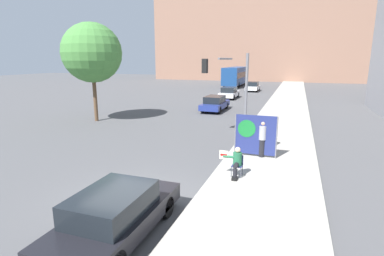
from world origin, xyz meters
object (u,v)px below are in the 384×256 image
Objects in this scene: car_on_road_midblock at (229,93)px; city_bus_on_road at (236,75)px; street_tree_near_curb at (92,53)px; car_on_road_distant at (253,86)px; car_on_road_nearest at (215,103)px; traffic_light_pole at (229,81)px; jogger_on_sidewalk at (262,139)px; protest_banner at (255,135)px; seated_protester at (236,161)px; parked_car_curbside at (116,214)px; pedestrian_behind at (268,132)px.

car_on_road_midblock is 0.39× the size of city_bus_on_road.
car_on_road_distant is at bearing 72.86° from street_tree_near_curb.
street_tree_near_curb reaches higher than car_on_road_midblock.
city_bus_on_road reaches higher than car_on_road_nearest.
traffic_light_pole reaches higher than city_bus_on_road.
street_tree_near_curb reaches higher than car_on_road_nearest.
protest_banner reaches higher than jogger_on_sidewalk.
car_on_road_distant is at bearing -116.56° from jogger_on_sidewalk.
seated_protester is 16.47m from car_on_road_nearest.
street_tree_near_curb is (-12.52, 8.08, 4.34)m from seated_protester.
traffic_light_pole is 0.66× the size of street_tree_near_curb.
car_on_road_distant is at bearing 98.29° from protest_banner.
seated_protester is at bearing -32.84° from street_tree_near_curb.
traffic_light_pole is at bearing 121.36° from seated_protester.
car_on_road_distant reaches higher than car_on_road_midblock.
car_on_road_midblock is at bearing 96.81° from parked_car_curbside.
pedestrian_behind is (0.12, 1.64, -0.02)m from jogger_on_sidewalk.
car_on_road_nearest reaches higher than parked_car_curbside.
jogger_on_sidewalk is at bearing 92.49° from seated_protester.
pedestrian_behind is 0.23× the size of street_tree_near_curb.
parked_car_curbside is 30.20m from car_on_road_midblock.
parked_car_curbside is 0.39× the size of city_bus_on_road.
pedestrian_behind is 1.77m from protest_banner.
car_on_road_distant is 28.15m from street_tree_near_curb.
car_on_road_distant is at bearing 112.74° from seated_protester.
city_bus_on_road reaches higher than car_on_road_midblock.
traffic_light_pole is at bearing -70.57° from car_on_road_nearest.
pedestrian_behind is 3.95m from traffic_light_pole.
protest_banner is at bearing -77.46° from city_bus_on_road.
protest_banner reaches higher than car_on_road_nearest.
jogger_on_sidewalk is 0.15× the size of city_bus_on_road.
parked_car_curbside is 1.06× the size of car_on_road_distant.
traffic_light_pole is at bearing 87.59° from parked_car_curbside.
city_bus_on_road is at bearing -112.43° from jogger_on_sidewalk.
protest_banner reaches higher than parked_car_curbside.
seated_protester is at bearing -74.26° from traffic_light_pole.
protest_banner is 4.65m from traffic_light_pole.
seated_protester is at bearing -93.50° from pedestrian_behind.
parked_car_curbside is 17.14m from street_tree_near_curb.
jogger_on_sidewalk is 0.41× the size of car_on_road_distant.
seated_protester is 43.32m from city_bus_on_road.
protest_banner is at bearing -81.71° from car_on_road_distant.
traffic_light_pole reaches higher than parked_car_curbside.
traffic_light_pole is 11.04m from street_tree_near_curb.
traffic_light_pole is (-1.76, 6.26, 2.65)m from seated_protester.
protest_banner is 0.47× the size of car_on_road_distant.
protest_banner is (-0.46, -1.70, 0.19)m from pedestrian_behind.
protest_banner is at bearing -98.69° from pedestrian_behind.
car_on_road_midblock reaches higher than seated_protester.
jogger_on_sidewalk is at bearing -65.95° from car_on_road_nearest.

